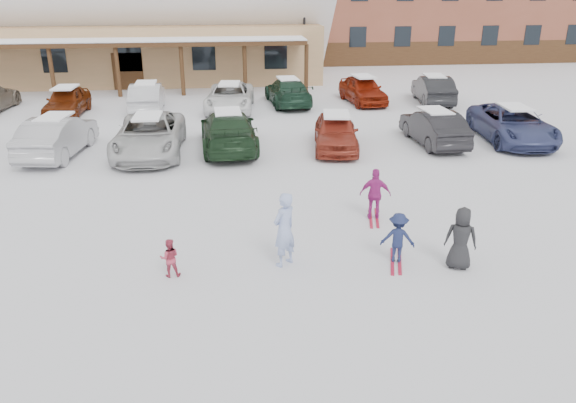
{
  "coord_description": "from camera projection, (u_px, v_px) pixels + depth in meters",
  "views": [
    {
      "loc": [
        -1.19,
        -12.32,
        6.34
      ],
      "look_at": [
        0.3,
        1.0,
        1.0
      ],
      "focal_mm": 35.0,
      "sensor_mm": 36.0,
      "label": 1
    }
  ],
  "objects": [
    {
      "name": "parked_car_12",
      "position": [
        363.0,
        90.0,
        30.41
      ],
      "size": [
        2.18,
        4.42,
        1.45
      ],
      "primitive_type": "imported",
      "rotation": [
        0.0,
        0.0,
        0.11
      ],
      "color": "maroon",
      "rests_on": "ground"
    },
    {
      "name": "child_magenta",
      "position": [
        375.0,
        194.0,
        15.65
      ],
      "size": [
        0.92,
        0.53,
        1.48
      ],
      "primitive_type": "imported",
      "rotation": [
        0.0,
        0.0,
        2.93
      ],
      "color": "#AC2680",
      "rests_on": "ground"
    },
    {
      "name": "day_lodge",
      "position": [
        104.0,
        17.0,
        37.26
      ],
      "size": [
        29.12,
        12.5,
        10.38
      ],
      "color": "tan",
      "rests_on": "ground"
    },
    {
      "name": "parked_car_11",
      "position": [
        288.0,
        92.0,
        30.0
      ],
      "size": [
        2.34,
        4.98,
        1.4
      ],
      "primitive_type": "imported",
      "rotation": [
        0.0,
        0.0,
        3.22
      ],
      "color": "#183625",
      "rests_on": "ground"
    },
    {
      "name": "parked_car_13",
      "position": [
        433.0,
        89.0,
        30.44
      ],
      "size": [
        2.11,
        4.63,
        1.47
      ],
      "primitive_type": "imported",
      "rotation": [
        0.0,
        0.0,
        3.02
      ],
      "color": "black",
      "rests_on": "ground"
    },
    {
      "name": "adult_skier",
      "position": [
        284.0,
        230.0,
        13.04
      ],
      "size": [
        0.78,
        0.76,
        1.81
      ],
      "primitive_type": "imported",
      "rotation": [
        0.0,
        0.0,
        3.86
      ],
      "color": "#97A9DC",
      "rests_on": "ground"
    },
    {
      "name": "parked_car_3",
      "position": [
        228.0,
        130.0,
        22.13
      ],
      "size": [
        2.35,
        5.31,
        1.52
      ],
      "primitive_type": "imported",
      "rotation": [
        0.0,
        0.0,
        3.18
      ],
      "color": "#1A321C",
      "rests_on": "ground"
    },
    {
      "name": "parked_car_4",
      "position": [
        336.0,
        132.0,
        22.14
      ],
      "size": [
        2.27,
        4.37,
        1.42
      ],
      "primitive_type": "imported",
      "rotation": [
        0.0,
        0.0,
        -0.15
      ],
      "color": "maroon",
      "rests_on": "ground"
    },
    {
      "name": "skis_child_navy",
      "position": [
        396.0,
        261.0,
        13.5
      ],
      "size": [
        0.57,
        1.4,
        0.03
      ],
      "primitive_type": "cube",
      "rotation": [
        0.0,
        0.0,
        2.87
      ],
      "color": "#A41731",
      "rests_on": "ground"
    },
    {
      "name": "bystander_dark",
      "position": [
        461.0,
        238.0,
        12.96
      ],
      "size": [
        0.87,
        0.73,
        1.51
      ],
      "primitive_type": "imported",
      "rotation": [
        0.0,
        0.0,
        2.73
      ],
      "color": "black",
      "rests_on": "ground"
    },
    {
      "name": "parked_car_5",
      "position": [
        434.0,
        127.0,
        22.82
      ],
      "size": [
        1.67,
        4.31,
        1.4
      ],
      "primitive_type": "imported",
      "rotation": [
        0.0,
        0.0,
        3.19
      ],
      "color": "black",
      "rests_on": "ground"
    },
    {
      "name": "child_navy",
      "position": [
        398.0,
        238.0,
        13.27
      ],
      "size": [
        0.91,
        0.67,
        1.25
      ],
      "primitive_type": "imported",
      "rotation": [
        0.0,
        0.0,
        2.87
      ],
      "color": "#182146",
      "rests_on": "ground"
    },
    {
      "name": "toddler_red",
      "position": [
        170.0,
        258.0,
        12.69
      ],
      "size": [
        0.47,
        0.37,
        0.92
      ],
      "primitive_type": "imported",
      "rotation": [
        0.0,
        0.0,
        3.2
      ],
      "color": "#AF374D",
      "rests_on": "ground"
    },
    {
      "name": "lamp_post",
      "position": [
        304.0,
        23.0,
        35.72
      ],
      "size": [
        0.5,
        0.25,
        6.54
      ],
      "color": "black",
      "rests_on": "ground"
    },
    {
      "name": "skis_child_magenta",
      "position": [
        374.0,
        218.0,
        15.92
      ],
      "size": [
        0.49,
        1.41,
        0.03
      ],
      "primitive_type": "cube",
      "rotation": [
        0.0,
        0.0,
        2.93
      ],
      "color": "#A41731",
      "rests_on": "ground"
    },
    {
      "name": "parked_car_6",
      "position": [
        512.0,
        124.0,
        23.24
      ],
      "size": [
        2.81,
        5.39,
        1.45
      ],
      "primitive_type": "imported",
      "rotation": [
        0.0,
        0.0,
        -0.08
      ],
      "color": "navy",
      "rests_on": "ground"
    },
    {
      "name": "parked_car_9",
      "position": [
        147.0,
        97.0,
        28.55
      ],
      "size": [
        1.66,
        4.41,
        1.44
      ],
      "primitive_type": "imported",
      "rotation": [
        0.0,
        0.0,
        3.17
      ],
      "color": "silver",
      "rests_on": "ground"
    },
    {
      "name": "parked_car_10",
      "position": [
        230.0,
        97.0,
        28.67
      ],
      "size": [
        2.76,
        5.18,
        1.39
      ],
      "primitive_type": "imported",
      "rotation": [
        0.0,
        0.0,
        -0.09
      ],
      "color": "white",
      "rests_on": "ground"
    },
    {
      "name": "parked_car_2",
      "position": [
        149.0,
        135.0,
        21.5
      ],
      "size": [
        2.51,
        5.4,
        1.5
      ],
      "primitive_type": "imported",
      "rotation": [
        0.0,
        0.0,
        -0.01
      ],
      "color": "beige",
      "rests_on": "ground"
    },
    {
      "name": "parked_car_1",
      "position": [
        57.0,
        136.0,
        21.31
      ],
      "size": [
        2.17,
        4.79,
        1.53
      ],
      "primitive_type": "imported",
      "rotation": [
        0.0,
        0.0,
        3.02
      ],
      "color": "#A5A4A9",
      "rests_on": "ground"
    },
    {
      "name": "parked_car_8",
      "position": [
        67.0,
        101.0,
        27.72
      ],
      "size": [
        1.77,
        4.11,
        1.38
      ],
      "primitive_type": "imported",
      "rotation": [
        0.0,
        0.0,
        -0.03
      ],
      "color": "#602008",
      "rests_on": "ground"
    },
    {
      "name": "ground",
      "position": [
        280.0,
        254.0,
        13.85
      ],
      "size": [
        160.0,
        160.0,
        0.0
      ],
      "primitive_type": "plane",
      "color": "silver",
      "rests_on": "ground"
    }
  ]
}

